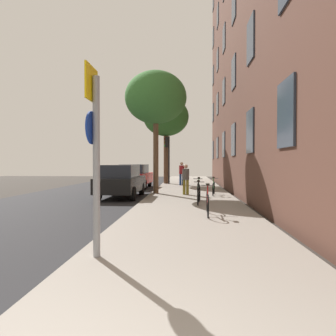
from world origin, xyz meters
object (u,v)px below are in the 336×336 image
object	(u,v)px
sign_post	(95,147)
car_1	(135,176)
traffic_light	(168,151)
tree_near	(156,98)
pedestrian_0	(186,177)
tree_far	(166,117)
bicycle_3	(214,188)
bicycle_0	(208,202)
pedestrian_1	(182,172)
car_0	(121,181)
bicycle_2	(199,190)
bicycle_1	(199,194)

from	to	relation	value
sign_post	car_1	distance (m)	15.13
traffic_light	car_1	xyz separation A→B (m)	(-2.09, -2.57, -1.78)
tree_near	pedestrian_0	distance (m)	4.47
tree_far	bicycle_3	xyz separation A→B (m)	(2.99, -8.13, -4.83)
bicycle_0	pedestrian_1	bearing A→B (deg)	94.93
pedestrian_0	traffic_light	bearing A→B (deg)	100.75
car_0	tree_far	bearing A→B (deg)	79.54
bicycle_0	pedestrian_1	xyz separation A→B (m)	(-1.03, 11.97, 0.57)
tree_far	pedestrian_0	distance (m)	9.30
tree_near	bicycle_2	distance (m)	5.64
tree_far	bicycle_0	bearing A→B (deg)	-80.54
bicycle_1	bicycle_2	xyz separation A→B (m)	(0.06, 1.46, 0.02)
bicycle_1	bicycle_3	world-z (taller)	bicycle_1
bicycle_3	traffic_light	bearing A→B (deg)	110.35
tree_near	bicycle_2	bearing A→B (deg)	-47.54
tree_near	tree_far	world-z (taller)	tree_far
bicycle_1	pedestrian_1	distance (m)	9.58
bicycle_3	pedestrian_1	world-z (taller)	pedestrian_1
bicycle_2	pedestrian_0	bearing A→B (deg)	107.71
bicycle_0	pedestrian_0	bearing A→B (deg)	96.99
car_0	traffic_light	bearing A→B (deg)	77.84
car_0	bicycle_2	bearing A→B (deg)	-18.77
tree_far	bicycle_1	xyz separation A→B (m)	(2.12, -11.36, -4.83)
bicycle_3	pedestrian_0	xyz separation A→B (m)	(-1.40, 0.06, 0.52)
bicycle_1	car_1	bearing A→B (deg)	116.00
pedestrian_1	car_0	bearing A→B (deg)	-112.88
tree_far	car_1	distance (m)	5.75
bicycle_2	sign_post	bearing A→B (deg)	-104.37
car_0	car_1	bearing A→B (deg)	93.48
bicycle_2	car_1	size ratio (longest dim) A/B	0.43
bicycle_1	bicycle_2	distance (m)	1.47
pedestrian_1	car_0	xyz separation A→B (m)	(-2.86, -6.77, -0.23)
bicycle_1	car_0	xyz separation A→B (m)	(-3.71, 2.75, 0.36)
traffic_light	car_0	bearing A→B (deg)	-102.16
tree_near	bicycle_2	world-z (taller)	tree_near
traffic_light	bicycle_1	distance (m)	11.25
tree_near	car_0	world-z (taller)	tree_near
tree_far	pedestrian_1	size ratio (longest dim) A/B	4.04
bicycle_0	bicycle_1	world-z (taller)	bicycle_0
bicycle_1	pedestrian_1	size ratio (longest dim) A/B	0.98
bicycle_1	pedestrian_0	size ratio (longest dim) A/B	1.07
sign_post	bicycle_0	size ratio (longest dim) A/B	1.85
bicycle_2	car_0	size ratio (longest dim) A/B	0.43
traffic_light	tree_far	size ratio (longest dim) A/B	0.54
tree_near	tree_far	size ratio (longest dim) A/B	0.95
bicycle_2	pedestrian_1	xyz separation A→B (m)	(-0.91, 8.05, 0.57)
traffic_light	bicycle_1	size ratio (longest dim) A/B	2.22
pedestrian_1	car_1	world-z (taller)	pedestrian_1
bicycle_2	traffic_light	bearing A→B (deg)	102.12
bicycle_0	bicycle_1	size ratio (longest dim) A/B	1.07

